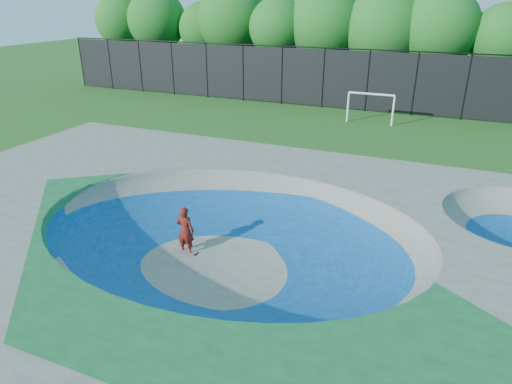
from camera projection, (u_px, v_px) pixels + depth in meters
ground at (231, 268)px, 13.05m from camera, size 120.00×120.00×0.00m
skate_deck at (231, 245)px, 12.76m from camera, size 22.00×14.00×1.50m
skater at (185, 231)px, 13.53m from camera, size 0.58×0.41×1.52m
skateboard at (187, 252)px, 13.82m from camera, size 0.79×0.26×0.05m
soccer_goal at (371, 103)px, 27.37m from camera, size 2.82×0.12×1.86m
fence at (368, 80)px, 30.03m from camera, size 48.09×0.09×4.04m
treeline at (381, 26)px, 33.44m from camera, size 52.30×7.30×8.74m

